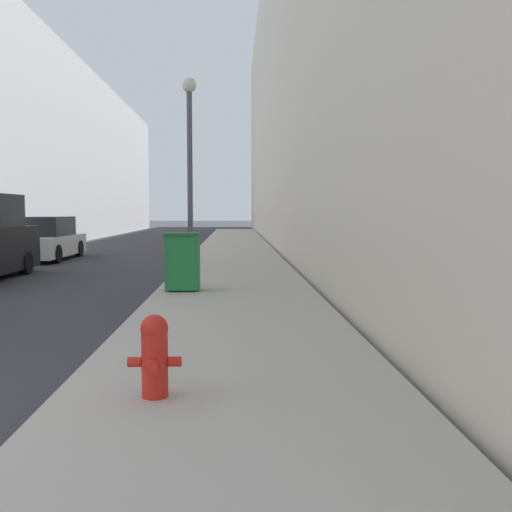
# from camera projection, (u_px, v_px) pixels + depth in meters

# --- Properties ---
(sidewalk_right) EXTENTS (3.34, 60.00, 0.14)m
(sidewalk_right) POSITION_uv_depth(u_px,v_px,m) (235.00, 255.00, 22.50)
(sidewalk_right) COLOR #ADA89E
(sidewalk_right) RESTS_ON ground
(building_right_stone) EXTENTS (12.00, 60.00, 16.78)m
(building_right_stone) POSITION_uv_depth(u_px,v_px,m) (382.00, 86.00, 30.10)
(building_right_stone) COLOR beige
(building_right_stone) RESTS_ON ground
(fire_hydrant) EXTENTS (0.47, 0.36, 0.74)m
(fire_hydrant) POSITION_uv_depth(u_px,v_px,m) (155.00, 354.00, 5.06)
(fire_hydrant) COLOR red
(fire_hydrant) RESTS_ON sidewalk_right
(trash_bin) EXTENTS (0.71, 0.63, 1.21)m
(trash_bin) POSITION_uv_depth(u_px,v_px,m) (183.00, 261.00, 11.85)
(trash_bin) COLOR #1E7538
(trash_bin) RESTS_ON sidewalk_right
(lamppost) EXTENTS (0.42, 0.42, 5.44)m
(lamppost) POSITION_uv_depth(u_px,v_px,m) (190.00, 157.00, 16.36)
(lamppost) COLOR #4C4C51
(lamppost) RESTS_ON sidewalk_right
(parked_sedan_near) EXTENTS (1.84, 4.70, 1.59)m
(parked_sedan_near) POSITION_uv_depth(u_px,v_px,m) (46.00, 240.00, 20.94)
(parked_sedan_near) COLOR silver
(parked_sedan_near) RESTS_ON ground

